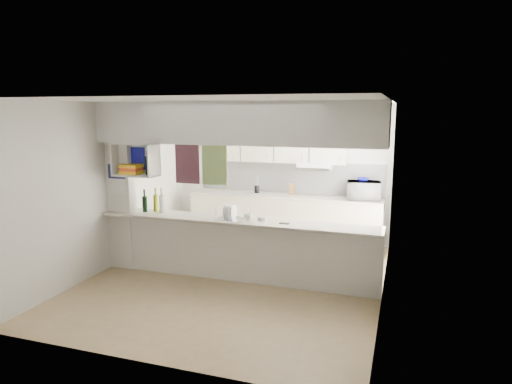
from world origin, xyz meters
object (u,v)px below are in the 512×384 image
at_px(bowl, 363,180).
at_px(dish_rack, 232,214).
at_px(wine_bottles, 154,203).
at_px(microwave, 364,190).

distance_m(bowl, dish_rack, 2.74).
distance_m(dish_rack, wine_bottles, 1.32).
xyz_separation_m(microwave, bowl, (-0.02, 0.02, 0.19)).
height_order(bowl, wine_bottles, wine_bottles).
bearing_deg(microwave, bowl, -51.15).
xyz_separation_m(bowl, dish_rack, (-1.64, -2.18, -0.26)).
relative_size(bowl, wine_bottles, 0.59).
height_order(microwave, bowl, bowl).
relative_size(bowl, dish_rack, 0.52).
height_order(microwave, wine_bottles, wine_bottles).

